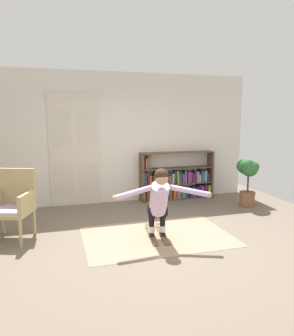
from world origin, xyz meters
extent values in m
plane|color=#6B5D4F|center=(0.00, 0.00, 0.00)|extent=(7.20, 7.20, 0.00)
cube|color=silver|center=(0.00, 2.60, 1.45)|extent=(6.00, 0.10, 2.90)
cube|color=beige|center=(-1.34, 2.54, 1.18)|extent=(0.55, 0.04, 2.35)
cube|color=beige|center=(-1.34, 2.52, 1.69)|extent=(0.41, 0.01, 0.76)
cube|color=beige|center=(-1.34, 2.52, 0.59)|extent=(0.41, 0.01, 0.64)
cube|color=beige|center=(-0.79, 2.54, 1.18)|extent=(0.55, 0.04, 2.35)
cube|color=beige|center=(-0.79, 2.52, 1.69)|extent=(0.41, 0.01, 0.76)
cube|color=beige|center=(-0.79, 2.52, 0.59)|extent=(0.41, 0.01, 0.64)
cube|color=beige|center=(-1.06, 2.54, 2.40)|extent=(1.22, 0.04, 0.10)
cube|color=#9B7A62|center=(0.04, 0.23, 0.00)|extent=(2.36, 1.59, 0.01)
cube|color=brown|center=(0.38, 2.39, 0.56)|extent=(0.04, 0.30, 1.12)
cube|color=brown|center=(2.11, 2.39, 0.56)|extent=(0.04, 0.30, 1.12)
cube|color=brown|center=(1.25, 2.39, 0.01)|extent=(1.73, 0.30, 0.02)
cube|color=brown|center=(1.25, 2.39, 0.38)|extent=(1.73, 0.30, 0.02)
cube|color=brown|center=(1.25, 2.39, 0.74)|extent=(1.73, 0.30, 0.02)
cube|color=brown|center=(1.25, 2.39, 1.11)|extent=(1.73, 0.30, 0.02)
cube|color=#C16C5C|center=(0.43, 2.39, 0.11)|extent=(0.06, 0.15, 0.19)
cube|color=#553712|center=(0.51, 2.40, 0.15)|extent=(0.06, 0.22, 0.27)
cube|color=purple|center=(0.56, 2.40, 0.16)|extent=(0.03, 0.19, 0.27)
cube|color=#1E84BF|center=(0.60, 2.39, 0.17)|extent=(0.05, 0.14, 0.30)
cube|color=#532939|center=(0.66, 2.41, 0.15)|extent=(0.04, 0.15, 0.26)
cube|color=olive|center=(0.70, 2.38, 0.11)|extent=(0.04, 0.18, 0.19)
cube|color=#90B24F|center=(0.76, 2.37, 0.16)|extent=(0.06, 0.22, 0.28)
cube|color=#21723B|center=(0.83, 2.40, 0.15)|extent=(0.06, 0.21, 0.25)
cube|color=brown|center=(0.89, 2.39, 0.16)|extent=(0.03, 0.20, 0.28)
cube|color=#4F7A5A|center=(0.94, 2.40, 0.15)|extent=(0.05, 0.24, 0.26)
cube|color=navy|center=(0.98, 2.38, 0.13)|extent=(0.04, 0.22, 0.22)
cube|color=brown|center=(1.06, 2.39, 0.15)|extent=(0.06, 0.20, 0.27)
cube|color=brown|center=(1.12, 2.40, 0.17)|extent=(0.03, 0.17, 0.29)
cube|color=#CE5524|center=(1.17, 2.40, 0.14)|extent=(0.05, 0.22, 0.23)
cube|color=brown|center=(1.22, 2.41, 0.15)|extent=(0.05, 0.21, 0.25)
cube|color=#D182B7|center=(1.29, 2.40, 0.15)|extent=(0.05, 0.15, 0.26)
cube|color=#70318D|center=(1.35, 2.40, 0.12)|extent=(0.05, 0.16, 0.20)
cube|color=green|center=(1.40, 2.38, 0.11)|extent=(0.04, 0.16, 0.19)
cube|color=#207565|center=(1.45, 2.39, 0.16)|extent=(0.04, 0.16, 0.28)
cube|color=navy|center=(1.51, 2.40, 0.13)|extent=(0.05, 0.16, 0.22)
cube|color=#491F6A|center=(1.58, 2.38, 0.11)|extent=(0.06, 0.21, 0.19)
cube|color=#4559B7|center=(1.67, 2.41, 0.14)|extent=(0.06, 0.18, 0.24)
cube|color=#583760|center=(1.75, 2.39, 0.14)|extent=(0.05, 0.22, 0.25)
cube|color=#2E19A0|center=(1.80, 2.39, 0.16)|extent=(0.04, 0.24, 0.28)
cube|color=purple|center=(1.85, 2.40, 0.16)|extent=(0.05, 0.23, 0.29)
cube|color=#4B61AB|center=(1.90, 2.38, 0.14)|extent=(0.04, 0.15, 0.25)
cube|color=#610E51|center=(1.94, 2.39, 0.17)|extent=(0.03, 0.21, 0.30)
cube|color=maroon|center=(1.98, 2.39, 0.16)|extent=(0.04, 0.18, 0.28)
cube|color=#BAC05A|center=(2.06, 2.38, 0.16)|extent=(0.05, 0.20, 0.27)
cube|color=#567238|center=(0.42, 2.39, 0.53)|extent=(0.03, 0.15, 0.29)
cube|color=#3A43A9|center=(0.47, 2.39, 0.53)|extent=(0.05, 0.16, 0.30)
cube|color=maroon|center=(0.51, 2.38, 0.53)|extent=(0.05, 0.22, 0.30)
cube|color=olive|center=(0.58, 2.39, 0.50)|extent=(0.05, 0.16, 0.22)
cube|color=maroon|center=(0.64, 2.39, 0.49)|extent=(0.03, 0.17, 0.21)
cube|color=#235541|center=(0.70, 2.40, 0.53)|extent=(0.04, 0.15, 0.29)
cube|color=tan|center=(0.75, 2.40, 0.53)|extent=(0.03, 0.21, 0.29)
cube|color=brown|center=(0.79, 2.39, 0.53)|extent=(0.03, 0.16, 0.29)
cube|color=#374A9F|center=(0.85, 2.38, 0.50)|extent=(0.05, 0.17, 0.24)
cube|color=#964E8E|center=(0.92, 2.39, 0.48)|extent=(0.04, 0.15, 0.19)
cube|color=#355377|center=(0.98, 2.39, 0.48)|extent=(0.03, 0.24, 0.19)
cube|color=#B7441D|center=(1.04, 2.39, 0.48)|extent=(0.06, 0.20, 0.19)
cube|color=#53C08A|center=(1.12, 2.38, 0.50)|extent=(0.06, 0.18, 0.24)
cube|color=purple|center=(1.18, 2.41, 0.53)|extent=(0.03, 0.15, 0.30)
cube|color=olive|center=(1.23, 2.37, 0.53)|extent=(0.07, 0.23, 0.30)
cube|color=#1C3C4C|center=(1.31, 2.39, 0.52)|extent=(0.05, 0.21, 0.26)
cube|color=#A82B8D|center=(1.39, 2.38, 0.49)|extent=(0.06, 0.15, 0.21)
cube|color=teal|center=(1.44, 2.41, 0.53)|extent=(0.04, 0.22, 0.28)
cube|color=#A02877|center=(1.51, 2.37, 0.52)|extent=(0.06, 0.22, 0.27)
cube|color=#315F92|center=(1.59, 2.41, 0.51)|extent=(0.04, 0.20, 0.25)
cube|color=#9F1B5C|center=(1.64, 2.40, 0.49)|extent=(0.03, 0.23, 0.21)
cube|color=#672E62|center=(1.69, 2.41, 0.52)|extent=(0.03, 0.22, 0.26)
cube|color=#B37293|center=(1.75, 2.37, 0.51)|extent=(0.05, 0.19, 0.26)
cube|color=#6BA770|center=(1.80, 2.37, 0.48)|extent=(0.05, 0.17, 0.18)
cube|color=#29394D|center=(1.85, 2.41, 0.53)|extent=(0.03, 0.22, 0.29)
cube|color=#34D5AC|center=(1.91, 2.41, 0.51)|extent=(0.03, 0.15, 0.24)
cube|color=#7697CA|center=(1.97, 2.39, 0.52)|extent=(0.06, 0.15, 0.26)
cube|color=#392D51|center=(2.05, 2.40, 0.49)|extent=(0.05, 0.18, 0.20)
cube|color=#923041|center=(0.42, 2.40, 0.85)|extent=(0.04, 0.18, 0.19)
cube|color=brown|center=(0.47, 2.39, 0.88)|extent=(0.04, 0.23, 0.25)
cube|color=brown|center=(0.54, 2.39, 0.90)|extent=(0.05, 0.16, 0.30)
cylinder|color=tan|center=(-2.04, 0.41, 0.21)|extent=(0.06, 0.06, 0.42)
cylinder|color=tan|center=(-2.36, 1.07, 0.21)|extent=(0.06, 0.06, 0.42)
cylinder|color=tan|center=(-1.87, 0.90, 0.21)|extent=(0.06, 0.06, 0.42)
cube|color=tan|center=(-2.20, 0.74, 0.45)|extent=(0.76, 0.76, 0.06)
cube|color=#CEA8E0|center=(-2.20, 0.74, 0.50)|extent=(0.69, 0.69, 0.04)
cube|color=tan|center=(-2.11, 1.00, 0.80)|extent=(0.59, 0.25, 0.60)
cube|color=tan|center=(-1.94, 0.66, 0.62)|extent=(0.24, 0.55, 0.28)
cylinder|color=brown|center=(2.50, 1.38, 0.16)|extent=(0.31, 0.31, 0.31)
cylinder|color=brown|center=(2.50, 1.38, 0.29)|extent=(0.34, 0.34, 0.04)
cylinder|color=#4C3823|center=(2.50, 1.38, 0.49)|extent=(0.04, 0.04, 0.36)
sphere|color=#2D6531|center=(2.42, 1.31, 0.91)|extent=(0.27, 0.27, 0.27)
sphere|color=#2D6531|center=(2.59, 1.36, 0.86)|extent=(0.26, 0.26, 0.26)
sphere|color=#2D6531|center=(2.44, 1.50, 0.86)|extent=(0.30, 0.30, 0.30)
sphere|color=#2D6531|center=(2.48, 1.32, 0.84)|extent=(0.36, 0.36, 0.36)
sphere|color=#2D6531|center=(2.49, 1.50, 0.85)|extent=(0.32, 0.32, 0.32)
cube|color=brown|center=(-0.04, 0.24, 0.01)|extent=(0.20, 0.83, 0.01)
cube|color=brown|center=(0.01, 0.63, 0.05)|extent=(0.10, 0.13, 0.06)
cube|color=black|center=(-0.05, 0.22, 0.04)|extent=(0.10, 0.13, 0.04)
cube|color=brown|center=(0.13, 0.22, 0.01)|extent=(0.20, 0.83, 0.01)
cube|color=brown|center=(0.19, 0.60, 0.05)|extent=(0.10, 0.13, 0.06)
cube|color=black|center=(0.13, 0.20, 0.04)|extent=(0.10, 0.13, 0.04)
cylinder|color=white|center=(-0.04, 0.24, 0.13)|extent=(0.12, 0.12, 0.10)
cylinder|color=black|center=(-0.04, 0.24, 0.33)|extent=(0.10, 0.10, 0.30)
cylinder|color=black|center=(-0.05, 0.22, 0.43)|extent=(0.12, 0.12, 0.22)
cylinder|color=white|center=(0.13, 0.22, 0.13)|extent=(0.12, 0.12, 0.10)
cylinder|color=black|center=(0.13, 0.22, 0.33)|extent=(0.10, 0.10, 0.30)
cylinder|color=black|center=(0.13, 0.19, 0.43)|extent=(0.12, 0.12, 0.22)
cube|color=black|center=(0.04, 0.21, 0.44)|extent=(0.32, 0.22, 0.14)
cylinder|color=silver|center=(0.02, 0.08, 0.67)|extent=(0.35, 0.53, 0.59)
sphere|color=tan|center=(0.00, -0.10, 1.03)|extent=(0.23, 0.23, 0.20)
sphere|color=#382619|center=(0.00, -0.09, 1.07)|extent=(0.24, 0.24, 0.21)
cylinder|color=silver|center=(-0.42, -0.07, 0.83)|extent=(0.59, 0.18, 0.17)
sphere|color=tan|center=(-0.71, -0.13, 0.78)|extent=(0.10, 0.10, 0.09)
cylinder|color=silver|center=(0.41, -0.19, 0.83)|extent=(0.56, 0.33, 0.17)
sphere|color=tan|center=(0.67, -0.32, 0.78)|extent=(0.10, 0.10, 0.09)
camera|label=1|loc=(-1.49, -4.41, 1.91)|focal=33.73mm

